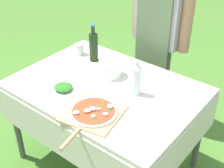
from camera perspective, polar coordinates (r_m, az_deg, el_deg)
name	(u,v)px	position (r m, az deg, el deg)	size (l,w,h in m)	color
ground_plane	(107,161)	(2.72, -0.96, -13.81)	(12.00, 12.00, 0.00)	#477A2D
prep_table	(106,96)	(2.28, -1.12, -2.17)	(1.32, 0.96, 0.76)	beige
person_cook	(160,27)	(2.73, 8.70, 10.27)	(0.60, 0.24, 1.60)	#4C4C51
pizza_on_peel	(93,113)	(1.96, -3.52, -5.28)	(0.40, 0.56, 0.05)	tan
oil_bottle	(94,46)	(2.50, -3.39, 6.86)	(0.07, 0.07, 0.31)	black
water_bottle	(137,79)	(2.09, 4.53, 0.99)	(0.07, 0.07, 0.25)	silver
herb_container	(63,88)	(2.20, -8.87, -0.67)	(0.18, 0.17, 0.04)	silver
mixing_tub	(110,69)	(2.32, -0.29, 2.77)	(0.17, 0.17, 0.11)	silver
sauce_jar	(79,50)	(2.65, -5.98, 6.26)	(0.08, 0.08, 0.09)	silver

